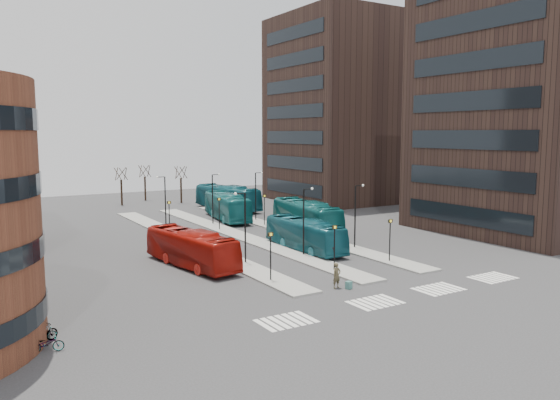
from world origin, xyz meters
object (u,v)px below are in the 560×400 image
teal_bus_c (306,216)px  bicycle_near (47,344)px  teal_bus_d (227,198)px  teal_bus_b (227,206)px  traveller (337,275)px  teal_bus_a (305,234)px  commuter_c (317,249)px  red_bus (191,248)px  bicycle_mid (43,334)px  commuter_b (331,251)px  commuter_a (230,261)px  bicycle_far (42,335)px  suitcase (349,285)px

teal_bus_c → bicycle_near: size_ratio=7.62×
teal_bus_c → teal_bus_d: bearing=97.9°
teal_bus_b → teal_bus_c: bearing=-63.4°
traveller → teal_bus_a: bearing=62.1°
commuter_c → red_bus: bearing=-91.1°
red_bus → bicycle_mid: red_bus is taller
commuter_b → bicycle_mid: 25.59m
commuter_a → bicycle_far: bearing=10.4°
commuter_b → commuter_a: bearing=87.1°
teal_bus_a → commuter_c: size_ratio=7.43×
red_bus → teal_bus_a: (11.82, 0.43, -0.04)m
suitcase → bicycle_mid: bearing=162.0°
commuter_c → teal_bus_d: bearing=-179.4°
traveller → commuter_c: bearing=58.7°
commuter_c → bicycle_near: commuter_c is taller
teal_bus_b → red_bus: bearing=-112.8°
teal_bus_d → bicycle_far: size_ratio=8.55×
teal_bus_b → teal_bus_d: size_ratio=0.96×
suitcase → teal_bus_b: size_ratio=0.04×
red_bus → traveller: (6.52, -11.62, -0.62)m
teal_bus_d → bicycle_mid: bearing=-135.5°
red_bus → teal_bus_b: bearing=48.2°
teal_bus_d → commuter_c: size_ratio=8.86×
suitcase → traveller: 1.11m
red_bus → teal_bus_a: size_ratio=1.03×
traveller → bicycle_far: traveller is taller
commuter_b → bicycle_far: bearing=110.2°
traveller → commuter_a: (-4.56, 8.21, -0.03)m
red_bus → teal_bus_c: size_ratio=0.87×
teal_bus_d → bicycle_mid: teal_bus_d is taller
teal_bus_d → commuter_a: (-15.58, -32.59, -0.89)m
commuter_b → teal_bus_b: bearing=-0.7°
teal_bus_d → commuter_c: teal_bus_d is taller
teal_bus_a → commuter_b: teal_bus_a is taller
teal_bus_a → teal_bus_b: size_ratio=0.87×
commuter_b → bicycle_mid: bearing=110.6°
red_bus → bicycle_far: bearing=-148.0°
bicycle_mid → commuter_a: bearing=-83.0°
teal_bus_b → bicycle_near: size_ratio=7.38×
red_bus → bicycle_near: 18.77m
suitcase → teal_bus_b: (6.32, 33.20, 1.46)m
red_bus → bicycle_mid: size_ratio=6.42×
traveller → commuter_a: bearing=114.9°
traveller → commuter_c: traveller is taller
commuter_a → bicycle_near: bearing=14.8°
bicycle_mid → teal_bus_c: bearing=-78.4°
commuter_a → commuter_b: bearing=155.0°
teal_bus_b → bicycle_mid: 42.33m
red_bus → bicycle_far: 17.69m
traveller → bicycle_mid: (-19.82, -0.15, -0.42)m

